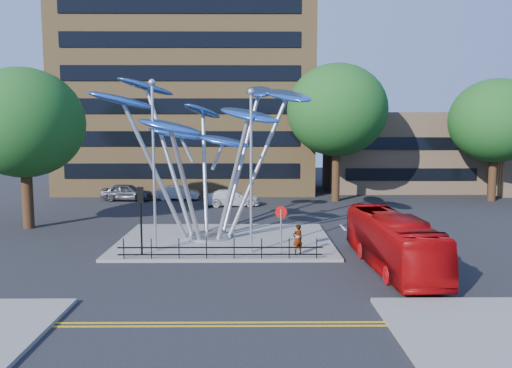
{
  "coord_description": "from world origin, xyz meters",
  "views": [
    {
      "loc": [
        0.55,
        -22.07,
        6.49
      ],
      "look_at": [
        0.76,
        4.0,
        3.55
      ],
      "focal_mm": 35.0,
      "sensor_mm": 36.0,
      "label": 1
    }
  ],
  "objects_px": {
    "no_entry_sign_island": "(281,222)",
    "red_bus": "(392,241)",
    "tree_right": "(337,110)",
    "street_lamp_left": "(153,150)",
    "street_lamp_right": "(251,156)",
    "pedestrian": "(298,239)",
    "tree_far": "(495,121)",
    "parked_car_right": "(232,198)",
    "tree_left": "(24,123)",
    "parked_car_left": "(127,192)",
    "parked_car_mid": "(178,193)",
    "leaf_sculpture": "(206,121)",
    "traffic_light_island": "(141,206)"
  },
  "relations": [
    {
      "from": "leaf_sculpture",
      "to": "parked_car_left",
      "type": "distance_m",
      "value": 18.84
    },
    {
      "from": "tree_right",
      "to": "tree_far",
      "type": "height_order",
      "value": "tree_right"
    },
    {
      "from": "tree_right",
      "to": "pedestrian",
      "type": "bearing_deg",
      "value": -104.82
    },
    {
      "from": "street_lamp_left",
      "to": "no_entry_sign_island",
      "type": "xyz_separation_m",
      "value": [
        6.5,
        -0.98,
        -3.54
      ]
    },
    {
      "from": "tree_far",
      "to": "leaf_sculpture",
      "type": "relative_size",
      "value": 0.85
    },
    {
      "from": "parked_car_right",
      "to": "street_lamp_left",
      "type": "bearing_deg",
      "value": 162.96
    },
    {
      "from": "traffic_light_island",
      "to": "parked_car_left",
      "type": "height_order",
      "value": "traffic_light_island"
    },
    {
      "from": "tree_far",
      "to": "street_lamp_right",
      "type": "distance_m",
      "value": 28.76
    },
    {
      "from": "tree_left",
      "to": "traffic_light_island",
      "type": "relative_size",
      "value": 3.01
    },
    {
      "from": "street_lamp_left",
      "to": "parked_car_mid",
      "type": "relative_size",
      "value": 2.23
    },
    {
      "from": "tree_left",
      "to": "no_entry_sign_island",
      "type": "height_order",
      "value": "tree_left"
    },
    {
      "from": "traffic_light_island",
      "to": "tree_far",
      "type": "bearing_deg",
      "value": 35.84
    },
    {
      "from": "parked_car_mid",
      "to": "parked_car_left",
      "type": "bearing_deg",
      "value": 99.63
    },
    {
      "from": "tree_far",
      "to": "parked_car_right",
      "type": "distance_m",
      "value": 24.18
    },
    {
      "from": "parked_car_left",
      "to": "traffic_light_island",
      "type": "bearing_deg",
      "value": -158.74
    },
    {
      "from": "tree_right",
      "to": "parked_car_left",
      "type": "xyz_separation_m",
      "value": [
        -18.67,
        0.29,
        -7.27
      ]
    },
    {
      "from": "street_lamp_left",
      "to": "street_lamp_right",
      "type": "xyz_separation_m",
      "value": [
        5.0,
        -0.5,
        -0.26
      ]
    },
    {
      "from": "no_entry_sign_island",
      "to": "parked_car_right",
      "type": "xyz_separation_m",
      "value": [
        -3.15,
        16.72,
        -1.14
      ]
    },
    {
      "from": "no_entry_sign_island",
      "to": "parked_car_right",
      "type": "bearing_deg",
      "value": 100.66
    },
    {
      "from": "tree_left",
      "to": "traffic_light_island",
      "type": "xyz_separation_m",
      "value": [
        9.0,
        -7.5,
        -4.18
      ]
    },
    {
      "from": "street_lamp_left",
      "to": "parked_car_right",
      "type": "distance_m",
      "value": 16.75
    },
    {
      "from": "street_lamp_right",
      "to": "traffic_light_island",
      "type": "bearing_deg",
      "value": -174.81
    },
    {
      "from": "leaf_sculpture",
      "to": "parked_car_mid",
      "type": "height_order",
      "value": "leaf_sculpture"
    },
    {
      "from": "leaf_sculpture",
      "to": "parked_car_mid",
      "type": "distance_m",
      "value": 17.67
    },
    {
      "from": "pedestrian",
      "to": "parked_car_left",
      "type": "bearing_deg",
      "value": -81.82
    },
    {
      "from": "pedestrian",
      "to": "tree_left",
      "type": "bearing_deg",
      "value": -50.15
    },
    {
      "from": "tree_right",
      "to": "parked_car_left",
      "type": "height_order",
      "value": "tree_right"
    },
    {
      "from": "leaf_sculpture",
      "to": "street_lamp_right",
      "type": "height_order",
      "value": "leaf_sculpture"
    },
    {
      "from": "no_entry_sign_island",
      "to": "parked_car_mid",
      "type": "height_order",
      "value": "no_entry_sign_island"
    },
    {
      "from": "tree_right",
      "to": "tree_far",
      "type": "xyz_separation_m",
      "value": [
        14.0,
        0.0,
        -0.93
      ]
    },
    {
      "from": "tree_right",
      "to": "traffic_light_island",
      "type": "distance_m",
      "value": 24.06
    },
    {
      "from": "tree_far",
      "to": "no_entry_sign_island",
      "type": "distance_m",
      "value": 28.42
    },
    {
      "from": "leaf_sculpture",
      "to": "tree_left",
      "type": "bearing_deg",
      "value": 164.45
    },
    {
      "from": "no_entry_sign_island",
      "to": "red_bus",
      "type": "bearing_deg",
      "value": -21.99
    },
    {
      "from": "street_lamp_right",
      "to": "pedestrian",
      "type": "relative_size",
      "value": 5.37
    },
    {
      "from": "street_lamp_right",
      "to": "parked_car_left",
      "type": "bearing_deg",
      "value": 120.07
    },
    {
      "from": "parked_car_right",
      "to": "tree_far",
      "type": "bearing_deg",
      "value": -88.19
    },
    {
      "from": "parked_car_left",
      "to": "tree_left",
      "type": "bearing_deg",
      "value": 170.12
    },
    {
      "from": "red_bus",
      "to": "parked_car_right",
      "type": "height_order",
      "value": "red_bus"
    },
    {
      "from": "tree_right",
      "to": "red_bus",
      "type": "bearing_deg",
      "value": -92.56
    },
    {
      "from": "red_bus",
      "to": "street_lamp_left",
      "type": "bearing_deg",
      "value": 162.83
    },
    {
      "from": "tree_far",
      "to": "street_lamp_right",
      "type": "bearing_deg",
      "value": -138.53
    },
    {
      "from": "pedestrian",
      "to": "parked_car_left",
      "type": "height_order",
      "value": "pedestrian"
    },
    {
      "from": "traffic_light_island",
      "to": "red_bus",
      "type": "height_order",
      "value": "traffic_light_island"
    },
    {
      "from": "parked_car_left",
      "to": "tree_far",
      "type": "bearing_deg",
      "value": -85.24
    },
    {
      "from": "tree_right",
      "to": "no_entry_sign_island",
      "type": "xyz_separation_m",
      "value": [
        -6.0,
        -19.48,
        -6.22
      ]
    },
    {
      "from": "tree_right",
      "to": "red_bus",
      "type": "distance_m",
      "value": 22.58
    },
    {
      "from": "parked_car_left",
      "to": "parked_car_mid",
      "type": "xyz_separation_m",
      "value": [
        4.5,
        0.41,
        -0.12
      ]
    },
    {
      "from": "red_bus",
      "to": "parked_car_left",
      "type": "distance_m",
      "value": 28.1
    },
    {
      "from": "street_lamp_right",
      "to": "parked_car_left",
      "type": "relative_size",
      "value": 1.84
    }
  ]
}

